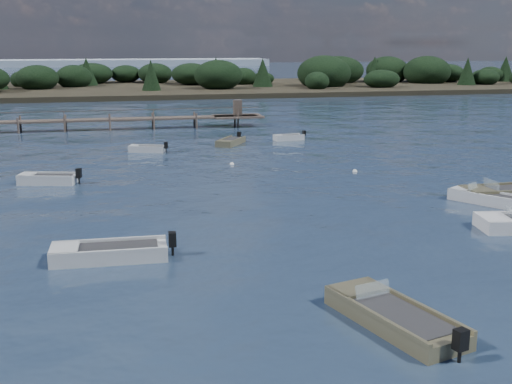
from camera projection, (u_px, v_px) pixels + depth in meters
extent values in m
plane|color=#19263A|center=(186.00, 115.00, 77.04)|extent=(400.00, 400.00, 0.00)
cube|color=#B0B4B7|center=(48.00, 182.00, 39.33)|extent=(3.64, 2.19, 0.74)
cube|color=#B0B4B7|center=(27.00, 175.00, 39.28)|extent=(1.10, 1.41, 0.15)
cube|color=#27272A|center=(52.00, 176.00, 39.25)|extent=(2.52, 1.65, 0.13)
cube|color=#B0B4B7|center=(44.00, 177.00, 38.63)|extent=(3.32, 0.98, 0.15)
cube|color=#B0B4B7|center=(51.00, 173.00, 39.85)|extent=(3.32, 0.98, 0.15)
cube|color=black|center=(79.00, 173.00, 39.15)|extent=(0.38, 0.42, 0.58)
cylinder|color=black|center=(79.00, 181.00, 39.26)|extent=(0.13, 0.13, 0.58)
cube|color=#B0B4B7|center=(487.00, 202.00, 34.47)|extent=(3.26, 4.09, 0.74)
cube|color=#B0B4B7|center=(461.00, 189.00, 35.42)|extent=(1.50, 1.44, 0.15)
cube|color=#27272A|center=(494.00, 196.00, 34.17)|extent=(2.34, 2.86, 0.13)
cube|color=#B0B4B7|center=(483.00, 196.00, 33.97)|extent=(2.28, 3.47, 0.15)
cube|color=#B0B4B7|center=(493.00, 192.00, 34.77)|extent=(2.28, 3.47, 0.15)
cube|color=silver|center=(473.00, 187.00, 34.92)|extent=(0.87, 0.64, 0.44)
cube|color=silver|center=(494.00, 218.00, 29.53)|extent=(1.53, 1.95, 0.15)
cube|color=brown|center=(394.00, 322.00, 19.62)|extent=(3.06, 5.18, 0.74)
cube|color=brown|center=(357.00, 289.00, 21.11)|extent=(1.88, 1.57, 0.15)
cube|color=#27272A|center=(403.00, 316.00, 19.21)|extent=(2.29, 3.58, 0.13)
cube|color=brown|center=(373.00, 314.00, 19.13)|extent=(1.45, 4.72, 0.15)
cube|color=brown|center=(415.00, 303.00, 19.92)|extent=(1.45, 4.72, 0.15)
cube|color=black|center=(461.00, 340.00, 17.21)|extent=(0.43, 0.38, 0.58)
cylinder|color=black|center=(459.00, 357.00, 17.33)|extent=(0.13, 0.13, 0.58)
cube|color=silver|center=(373.00, 289.00, 20.38)|extent=(1.29, 0.51, 0.44)
cube|color=#B0B4B7|center=(110.00, 257.00, 25.61)|extent=(4.59, 1.86, 0.76)
cube|color=#B0B4B7|center=(64.00, 249.00, 25.18)|extent=(1.13, 1.59, 0.15)
cube|color=#27272A|center=(119.00, 248.00, 25.59)|extent=(3.13, 1.47, 0.13)
cube|color=#B0B4B7|center=(109.00, 252.00, 24.74)|extent=(4.54, 0.26, 0.15)
cube|color=#B0B4B7|center=(110.00, 240.00, 26.27)|extent=(4.54, 0.26, 0.15)
cube|color=black|center=(172.00, 239.00, 25.95)|extent=(0.31, 0.38, 0.59)
cylinder|color=black|center=(173.00, 251.00, 26.07)|extent=(0.11, 0.11, 0.59)
cube|color=brown|center=(231.00, 143.00, 54.47)|extent=(3.13, 3.90, 0.63)
cube|color=brown|center=(225.00, 141.00, 53.08)|extent=(1.53, 1.41, 0.13)
cube|color=#27272A|center=(232.00, 139.00, 54.67)|extent=(2.27, 2.74, 0.11)
cube|color=brown|center=(238.00, 139.00, 54.18)|extent=(2.05, 3.24, 0.13)
cube|color=brown|center=(224.00, 139.00, 54.58)|extent=(2.05, 3.24, 0.13)
cube|color=black|center=(239.00, 135.00, 56.26)|extent=(0.39, 0.38, 0.50)
cylinder|color=black|center=(239.00, 139.00, 56.36)|extent=(0.12, 0.12, 0.50)
cube|color=#B0B4B7|center=(147.00, 151.00, 50.73)|extent=(2.94, 1.90, 0.64)
cube|color=#B0B4B7|center=(134.00, 146.00, 50.74)|extent=(0.93, 1.14, 0.13)
cube|color=#27272A|center=(149.00, 147.00, 50.64)|extent=(2.04, 1.42, 0.11)
cube|color=#B0B4B7|center=(145.00, 147.00, 50.17)|extent=(2.62, 0.97, 0.13)
cube|color=#B0B4B7|center=(148.00, 145.00, 51.12)|extent=(2.62, 0.97, 0.13)
cube|color=black|center=(166.00, 145.00, 50.46)|extent=(0.34, 0.37, 0.50)
cylinder|color=black|center=(166.00, 151.00, 50.56)|extent=(0.12, 0.12, 0.50)
cube|color=brown|center=(508.00, 196.00, 35.74)|extent=(5.17, 2.02, 0.80)
cube|color=brown|center=(478.00, 189.00, 35.19)|extent=(1.26, 1.77, 0.16)
cube|color=brown|center=(499.00, 184.00, 36.49)|extent=(5.14, 0.21, 0.16)
cube|color=silver|center=(491.00, 184.00, 35.31)|extent=(0.20, 1.40, 0.48)
cube|color=#B0B4B7|center=(289.00, 139.00, 56.84)|extent=(2.76, 1.44, 0.61)
cube|color=#B0B4B7|center=(278.00, 136.00, 56.40)|extent=(0.77, 1.03, 0.12)
cube|color=#27272A|center=(291.00, 136.00, 56.85)|extent=(1.90, 1.11, 0.11)
cube|color=#B0B4B7|center=(291.00, 136.00, 56.33)|extent=(2.62, 0.51, 0.12)
cube|color=#B0B4B7|center=(287.00, 135.00, 57.19)|extent=(2.62, 0.51, 0.12)
cube|color=black|center=(304.00, 133.00, 57.27)|extent=(0.29, 0.33, 0.48)
cylinder|color=black|center=(304.00, 138.00, 57.37)|extent=(0.10, 0.10, 0.48)
sphere|color=silver|center=(98.00, 251.00, 26.61)|extent=(0.32, 0.32, 0.32)
sphere|color=silver|center=(232.00, 164.00, 45.56)|extent=(0.32, 0.32, 0.32)
sphere|color=silver|center=(355.00, 172.00, 43.01)|extent=(0.32, 0.32, 0.32)
cube|color=brown|center=(238.00, 116.00, 66.28)|extent=(5.00, 3.20, 0.18)
cube|color=brown|center=(238.00, 108.00, 66.07)|extent=(0.80, 0.80, 1.60)
cylinder|color=brown|center=(18.00, 129.00, 60.99)|extent=(0.20, 0.20, 2.20)
cylinder|color=brown|center=(21.00, 127.00, 62.61)|extent=(0.20, 0.20, 2.20)
cylinder|color=brown|center=(65.00, 128.00, 61.91)|extent=(0.20, 0.20, 2.20)
cylinder|color=brown|center=(66.00, 126.00, 63.53)|extent=(0.20, 0.20, 2.20)
cylinder|color=brown|center=(110.00, 127.00, 62.82)|extent=(0.20, 0.20, 2.20)
cylinder|color=brown|center=(110.00, 125.00, 64.45)|extent=(0.20, 0.20, 2.20)
cylinder|color=brown|center=(154.00, 126.00, 63.74)|extent=(0.20, 0.20, 2.20)
cylinder|color=brown|center=(153.00, 123.00, 65.36)|extent=(0.20, 0.20, 2.20)
cylinder|color=brown|center=(197.00, 124.00, 64.66)|extent=(0.20, 0.20, 2.20)
cylinder|color=brown|center=(194.00, 122.00, 66.28)|extent=(0.20, 0.20, 2.20)
cylinder|color=brown|center=(238.00, 123.00, 65.57)|extent=(0.20, 0.20, 2.20)
cylinder|color=brown|center=(235.00, 121.00, 67.20)|extent=(0.20, 0.20, 2.20)
cube|color=black|center=(294.00, 89.00, 120.41)|extent=(190.00, 40.00, 1.60)
ellipsoid|color=black|center=(294.00, 74.00, 119.77)|extent=(180.50, 36.00, 4.40)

